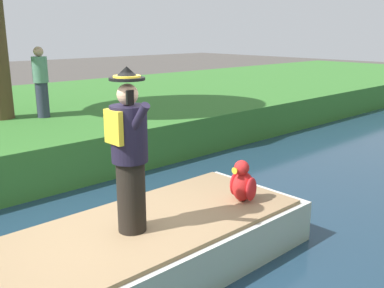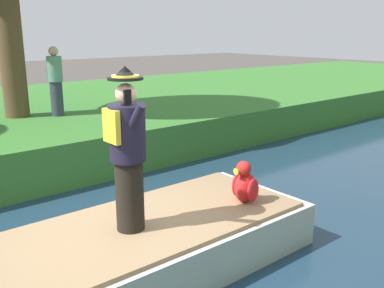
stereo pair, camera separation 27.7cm
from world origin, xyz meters
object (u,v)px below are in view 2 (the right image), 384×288
(parrot_plush, at_px, (245,184))
(person_bystander, at_px, (56,81))
(boat, at_px, (148,245))
(person_pirate, at_px, (128,151))

(parrot_plush, xyz_separation_m, person_bystander, (-6.06, 0.01, 0.84))
(boat, relative_size, person_pirate, 2.27)
(boat, relative_size, parrot_plush, 7.38)
(boat, xyz_separation_m, person_bystander, (-5.75, 1.36, 1.39))
(boat, bearing_deg, parrot_plush, 77.28)
(parrot_plush, relative_size, person_bystander, 0.36)
(boat, xyz_separation_m, parrot_plush, (0.30, 1.35, 0.55))
(parrot_plush, height_order, person_bystander, person_bystander)
(person_pirate, relative_size, parrot_plush, 3.25)
(person_bystander, bearing_deg, boat, -13.27)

